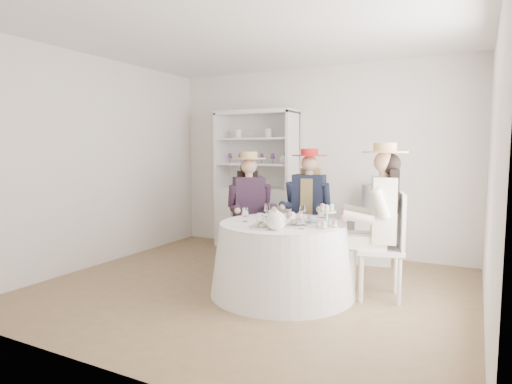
% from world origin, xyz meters
% --- Properties ---
extents(ground, '(4.50, 4.50, 0.00)m').
position_xyz_m(ground, '(0.00, 0.00, 0.00)').
color(ground, brown).
rests_on(ground, ground).
extents(ceiling, '(4.50, 4.50, 0.00)m').
position_xyz_m(ceiling, '(0.00, 0.00, 2.70)').
color(ceiling, white).
rests_on(ceiling, wall_back).
extents(wall_back, '(4.50, 0.00, 4.50)m').
position_xyz_m(wall_back, '(0.00, 2.00, 1.35)').
color(wall_back, white).
rests_on(wall_back, ground).
extents(wall_front, '(4.50, 0.00, 4.50)m').
position_xyz_m(wall_front, '(0.00, -2.00, 1.35)').
color(wall_front, white).
rests_on(wall_front, ground).
extents(wall_left, '(0.00, 4.50, 4.50)m').
position_xyz_m(wall_left, '(-2.25, 0.00, 1.35)').
color(wall_left, white).
rests_on(wall_left, ground).
extents(wall_right, '(0.00, 4.50, 4.50)m').
position_xyz_m(wall_right, '(2.25, 0.00, 1.35)').
color(wall_right, white).
rests_on(wall_right, ground).
extents(tea_table, '(1.51, 1.51, 0.75)m').
position_xyz_m(tea_table, '(0.36, 0.01, 0.37)').
color(tea_table, white).
rests_on(tea_table, ground).
extents(hutch, '(1.31, 0.65, 2.09)m').
position_xyz_m(hutch, '(-0.85, 1.77, 0.74)').
color(hutch, silver).
rests_on(hutch, ground).
extents(side_table, '(0.54, 0.54, 0.72)m').
position_xyz_m(side_table, '(0.93, 1.72, 0.36)').
color(side_table, silver).
rests_on(side_table, ground).
extents(hatbox, '(0.35, 0.35, 0.33)m').
position_xyz_m(hatbox, '(0.93, 1.72, 0.88)').
color(hatbox, black).
rests_on(hatbox, side_table).
extents(guest_left, '(0.62, 0.63, 1.48)m').
position_xyz_m(guest_left, '(-0.38, 0.66, 0.84)').
color(guest_left, silver).
rests_on(guest_left, ground).
extents(guest_mid, '(0.56, 0.58, 1.52)m').
position_xyz_m(guest_mid, '(0.27, 1.00, 0.86)').
color(guest_mid, silver).
rests_on(guest_mid, ground).
extents(guest_right, '(0.64, 0.59, 1.58)m').
position_xyz_m(guest_right, '(1.29, 0.33, 0.89)').
color(guest_right, silver).
rests_on(guest_right, ground).
extents(spare_chair, '(0.52, 0.52, 0.90)m').
position_xyz_m(spare_chair, '(-0.65, 1.18, 0.48)').
color(spare_chair, silver).
rests_on(spare_chair, ground).
extents(teacup_a, '(0.12, 0.12, 0.07)m').
position_xyz_m(teacup_a, '(0.14, 0.22, 0.79)').
color(teacup_a, white).
rests_on(teacup_a, tea_table).
extents(teacup_b, '(0.08, 0.08, 0.06)m').
position_xyz_m(teacup_b, '(0.34, 0.29, 0.79)').
color(teacup_b, white).
rests_on(teacup_b, tea_table).
extents(teacup_c, '(0.11, 0.11, 0.07)m').
position_xyz_m(teacup_c, '(0.64, 0.10, 0.79)').
color(teacup_c, white).
rests_on(teacup_c, tea_table).
extents(flower_bowl, '(0.26, 0.26, 0.05)m').
position_xyz_m(flower_bowl, '(0.55, -0.04, 0.78)').
color(flower_bowl, white).
rests_on(flower_bowl, tea_table).
extents(flower_arrangement, '(0.17, 0.17, 0.06)m').
position_xyz_m(flower_arrangement, '(0.56, -0.09, 0.84)').
color(flower_arrangement, '#CF6792').
rests_on(flower_arrangement, tea_table).
extents(table_teapot, '(0.27, 0.19, 0.20)m').
position_xyz_m(table_teapot, '(0.47, -0.39, 0.84)').
color(table_teapot, white).
rests_on(table_teapot, tea_table).
extents(sandwich_plate, '(0.25, 0.25, 0.06)m').
position_xyz_m(sandwich_plate, '(0.30, -0.35, 0.77)').
color(sandwich_plate, white).
rests_on(sandwich_plate, tea_table).
extents(cupcake_stand, '(0.24, 0.24, 0.23)m').
position_xyz_m(cupcake_stand, '(0.86, -0.07, 0.84)').
color(cupcake_stand, white).
rests_on(cupcake_stand, tea_table).
extents(stemware_set, '(0.82, 0.86, 0.15)m').
position_xyz_m(stemware_set, '(0.36, 0.01, 0.83)').
color(stemware_set, white).
rests_on(stemware_set, tea_table).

